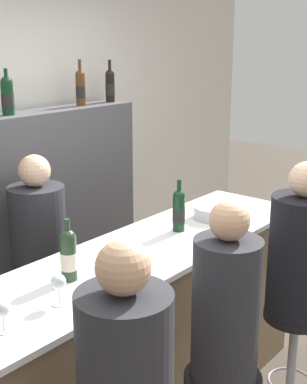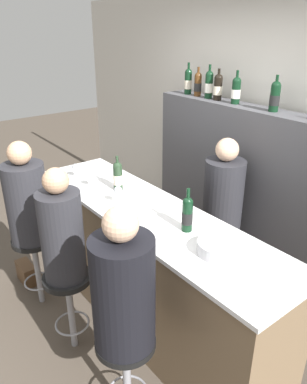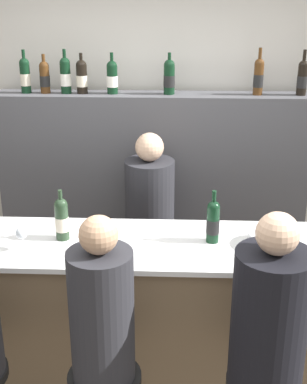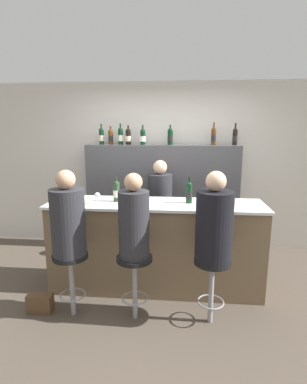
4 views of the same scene
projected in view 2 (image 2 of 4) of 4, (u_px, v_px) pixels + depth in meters
name	position (u px, v px, depth m)	size (l,w,h in m)	color
ground_plane	(120.00, 336.00, 3.05)	(16.00, 16.00, 0.00)	#4C4238
wall_back	(272.00, 144.00, 3.48)	(6.40, 0.05, 2.60)	beige
bar_counter	(149.00, 269.00, 2.99)	(2.49, 0.63, 1.06)	brown
back_bar_cabinet	(251.00, 196.00, 3.55)	(2.33, 0.28, 1.65)	#4C4C51
wine_bottle_counter_0	(118.00, 176.00, 3.07)	(0.08, 0.08, 0.30)	#233823
wine_bottle_counter_1	(187.00, 214.00, 2.46)	(0.07, 0.07, 0.30)	black
wine_bottle_backbar_0	(188.00, 81.00, 3.82)	(0.08, 0.08, 0.31)	black
wine_bottle_backbar_1	(198.00, 84.00, 3.72)	(0.07, 0.07, 0.28)	#4C2D14
wine_bottle_backbar_2	(209.00, 84.00, 3.61)	(0.08, 0.08, 0.32)	black
wine_bottle_backbar_3	(218.00, 87.00, 3.53)	(0.08, 0.08, 0.29)	black
wine_bottle_backbar_4	(236.00, 90.00, 3.37)	(0.08, 0.08, 0.29)	black
wine_bottle_backbar_5	(275.00, 96.00, 3.07)	(0.08, 0.08, 0.30)	black
wine_glass_0	(76.00, 168.00, 3.34)	(0.07, 0.07, 0.13)	silver
wine_glass_1	(91.00, 177.00, 3.14)	(0.07, 0.07, 0.13)	silver
wine_glass_2	(118.00, 192.00, 2.83)	(0.08, 0.08, 0.15)	silver
metal_bowl	(218.00, 248.00, 2.25)	(0.25, 0.25, 0.08)	#B7B7BC
bar_stool_left	(35.00, 253.00, 3.22)	(0.36, 0.36, 0.67)	gray
guest_seated_left	(27.00, 199.00, 3.01)	(0.34, 0.34, 0.85)	#28282D
bar_stool_middle	(69.00, 292.00, 2.76)	(0.36, 0.36, 0.67)	gray
guest_seated_middle	(62.00, 232.00, 2.55)	(0.30, 0.30, 0.83)	#28282D
bar_stool_right	(126.00, 359.00, 2.21)	(0.36, 0.36, 0.67)	gray
guest_seated_right	(123.00, 289.00, 2.00)	(0.35, 0.35, 0.86)	black
bartender	(221.00, 223.00, 3.40)	(0.35, 0.35, 1.46)	#28282D
handbag	(26.00, 273.00, 3.65)	(0.26, 0.12, 0.20)	#513823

